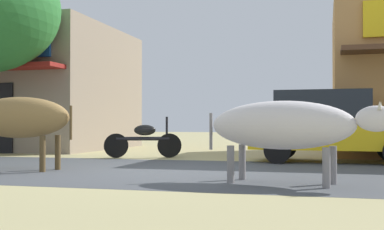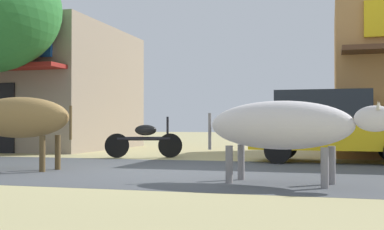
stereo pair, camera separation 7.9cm
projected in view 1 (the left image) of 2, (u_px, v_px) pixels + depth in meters
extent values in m
plane|color=tan|center=(160.00, 171.00, 9.57)|extent=(80.00, 80.00, 0.00)
cube|color=#464A4E|center=(160.00, 171.00, 9.57)|extent=(72.00, 5.44, 0.00)
cube|color=gray|center=(33.00, 90.00, 18.22)|extent=(6.13, 5.84, 4.20)
cube|color=yellow|center=(336.00, 134.00, 11.69)|extent=(3.84, 1.66, 0.70)
cube|color=#1E2328|center=(323.00, 105.00, 11.78)|extent=(2.12, 1.51, 0.64)
cylinder|color=black|center=(284.00, 147.00, 12.80)|extent=(0.60, 0.19, 0.60)
cylinder|color=black|center=(277.00, 150.00, 11.25)|extent=(0.60, 0.19, 0.60)
cylinder|color=black|center=(169.00, 145.00, 13.24)|extent=(0.62, 0.28, 0.63)
cylinder|color=black|center=(116.00, 146.00, 13.14)|extent=(0.62, 0.28, 0.63)
cylinder|color=black|center=(143.00, 139.00, 13.19)|extent=(1.33, 0.55, 0.10)
ellipsoid|color=black|center=(145.00, 130.00, 13.20)|extent=(0.61, 0.41, 0.28)
cylinder|color=black|center=(167.00, 128.00, 13.25)|extent=(0.06, 0.06, 0.60)
ellipsoid|color=olive|center=(18.00, 117.00, 9.81)|extent=(2.31, 0.87, 0.79)
cylinder|color=brown|center=(42.00, 154.00, 9.33)|extent=(0.11, 0.11, 0.67)
cylinder|color=brown|center=(58.00, 152.00, 9.78)|extent=(0.11, 0.11, 0.67)
cylinder|color=brown|center=(71.00, 123.00, 9.42)|extent=(0.05, 0.05, 0.63)
ellipsoid|color=silver|center=(281.00, 125.00, 7.54)|extent=(2.27, 1.11, 0.72)
ellipsoid|color=silver|center=(376.00, 119.00, 6.97)|extent=(0.60, 0.38, 0.36)
cone|color=beige|center=(381.00, 106.00, 7.04)|extent=(0.06, 0.06, 0.12)
cone|color=beige|center=(379.00, 105.00, 6.86)|extent=(0.06, 0.06, 0.12)
cylinder|color=gray|center=(333.00, 165.00, 7.46)|extent=(0.11, 0.11, 0.56)
cylinder|color=gray|center=(326.00, 168.00, 7.00)|extent=(0.11, 0.11, 0.56)
cylinder|color=gray|center=(242.00, 162.00, 8.06)|extent=(0.11, 0.11, 0.56)
cylinder|color=gray|center=(231.00, 164.00, 7.60)|extent=(0.11, 0.11, 0.56)
cylinder|color=gray|center=(211.00, 131.00, 8.02)|extent=(0.05, 0.05, 0.58)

